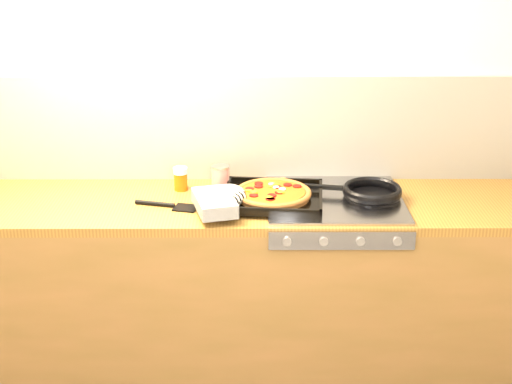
{
  "coord_description": "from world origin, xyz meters",
  "views": [
    {
      "loc": [
        0.09,
        -1.84,
        2.09
      ],
      "look_at": [
        0.1,
        1.08,
        0.95
      ],
      "focal_mm": 50.0,
      "sensor_mm": 36.0,
      "label": 1
    }
  ],
  "objects_px": {
    "pizza_on_tray": "(257,196)",
    "juice_glass": "(181,179)",
    "frying_pan": "(371,192)",
    "tomato_can": "(221,178)"
  },
  "relations": [
    {
      "from": "frying_pan",
      "to": "juice_glass",
      "type": "height_order",
      "value": "juice_glass"
    },
    {
      "from": "pizza_on_tray",
      "to": "juice_glass",
      "type": "distance_m",
      "value": 0.4
    },
    {
      "from": "frying_pan",
      "to": "juice_glass",
      "type": "bearing_deg",
      "value": 171.45
    },
    {
      "from": "juice_glass",
      "to": "frying_pan",
      "type": "bearing_deg",
      "value": -8.55
    },
    {
      "from": "pizza_on_tray",
      "to": "juice_glass",
      "type": "bearing_deg",
      "value": 151.15
    },
    {
      "from": "frying_pan",
      "to": "tomato_can",
      "type": "distance_m",
      "value": 0.69
    },
    {
      "from": "tomato_can",
      "to": "pizza_on_tray",
      "type": "bearing_deg",
      "value": -49.16
    },
    {
      "from": "pizza_on_tray",
      "to": "juice_glass",
      "type": "height_order",
      "value": "juice_glass"
    },
    {
      "from": "pizza_on_tray",
      "to": "frying_pan",
      "type": "xyz_separation_m",
      "value": [
        0.51,
        0.06,
        -0.01
      ]
    },
    {
      "from": "frying_pan",
      "to": "juice_glass",
      "type": "relative_size",
      "value": 4.18
    }
  ]
}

